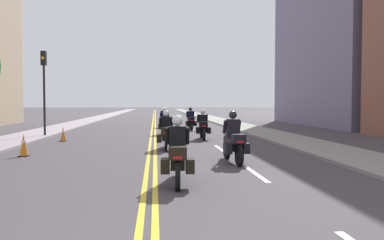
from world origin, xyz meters
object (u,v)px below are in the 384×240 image
motorcycle_3 (203,127)px  motorcycle_4 (165,124)px  motorcycle_0 (178,156)px  traffic_cone_1 (24,145)px  traffic_light_near (44,78)px  motorcycle_2 (166,133)px  motorcycle_5 (191,121)px  traffic_cone_0 (63,134)px  motorcycle_1 (234,142)px  motorcycle_6 (164,119)px

motorcycle_3 → motorcycle_4: size_ratio=1.00×
motorcycle_0 → traffic_cone_1: (-5.25, 5.37, -0.26)m
traffic_cone_1 → traffic_light_near: bearing=100.3°
motorcycle_2 → motorcycle_3: bearing=66.1°
motorcycle_2 → motorcycle_5: size_ratio=0.98×
motorcycle_3 → traffic_cone_0: motorcycle_3 is taller
traffic_cone_0 → motorcycle_2: bearing=-37.7°
motorcycle_4 → traffic_light_near: size_ratio=0.45×
motorcycle_5 → traffic_cone_1: bearing=-120.4°
motorcycle_4 → motorcycle_1: bearing=-79.0°
motorcycle_1 → motorcycle_5: bearing=86.9°
traffic_cone_0 → motorcycle_5: bearing=46.4°
motorcycle_6 → traffic_cone_1: 17.30m
motorcycle_1 → traffic_light_near: 13.80m
motorcycle_5 → traffic_light_near: size_ratio=0.46×
motorcycle_5 → traffic_cone_1: (-7.23, -13.12, -0.24)m
motorcycle_0 → motorcycle_3: size_ratio=1.03×
motorcycle_6 → motorcycle_1: bearing=-81.3°
motorcycle_1 → motorcycle_4: bearing=96.4°
motorcycle_4 → traffic_cone_1: motorcycle_4 is taller
motorcycle_1 → traffic_light_near: size_ratio=0.47×
motorcycle_0 → traffic_cone_0: (-5.15, 11.00, -0.30)m
motorcycle_4 → motorcycle_5: motorcycle_4 is taller
motorcycle_2 → motorcycle_5: (2.06, 11.42, -0.02)m
motorcycle_4 → motorcycle_6: 7.05m
motorcycle_6 → traffic_cone_1: (-5.42, -16.43, -0.24)m
motorcycle_4 → traffic_cone_1: size_ratio=2.63×
motorcycle_6 → traffic_cone_1: motorcycle_6 is taller
motorcycle_1 → motorcycle_5: (0.00, 15.34, -0.03)m
traffic_light_near → traffic_cone_1: bearing=-79.7°
motorcycle_4 → traffic_cone_0: size_ratio=2.93×
motorcycle_4 → traffic_light_near: bearing=-168.1°
motorcycle_4 → motorcycle_5: 4.21m
motorcycle_2 → motorcycle_4: (0.12, 7.68, -0.01)m
traffic_cone_0 → traffic_light_near: (-1.59, 2.52, 2.97)m
motorcycle_5 → motorcycle_6: bearing=117.2°
motorcycle_1 → traffic_light_near: bearing=127.0°
motorcycle_6 → motorcycle_4: bearing=-87.9°
motorcycle_3 → traffic_cone_1: bearing=-138.9°
motorcycle_2 → traffic_cone_0: 6.42m
traffic_cone_1 → motorcycle_4: bearing=60.6°
traffic_cone_0 → motorcycle_6: bearing=63.8°
motorcycle_0 → motorcycle_5: (1.98, 18.50, -0.02)m
motorcycle_2 → motorcycle_0: bearing=-87.3°
motorcycle_4 → motorcycle_5: size_ratio=0.98×
motorcycle_2 → motorcycle_5: 11.61m
motorcycle_1 → motorcycle_4: (-1.94, 11.60, -0.02)m
motorcycle_3 → traffic_cone_0: (-7.12, -0.27, -0.28)m
motorcycle_0 → motorcycle_1: (1.98, 3.16, 0.01)m
motorcycle_3 → traffic_cone_0: bearing=-175.9°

